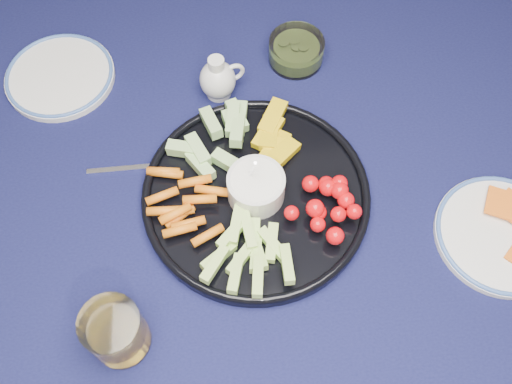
{
  "coord_description": "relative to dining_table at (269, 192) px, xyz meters",
  "views": [
    {
      "loc": [
        -0.07,
        -0.49,
        1.58
      ],
      "look_at": [
        -0.03,
        -0.06,
        0.77
      ],
      "focal_mm": 40.0,
      "sensor_mm": 36.0,
      "label": 1
    }
  ],
  "objects": [
    {
      "name": "juice_tumbler",
      "position": [
        -0.24,
        -0.27,
        0.13
      ],
      "size": [
        0.08,
        0.08,
        0.1
      ],
      "color": "silver",
      "rests_on": "dining_table"
    },
    {
      "name": "dining_table",
      "position": [
        0.0,
        0.0,
        0.0
      ],
      "size": [
        1.67,
        1.07,
        0.75
      ],
      "color": "#4F291A",
      "rests_on": "ground"
    },
    {
      "name": "fork_left",
      "position": [
        -0.22,
        0.02,
        0.09
      ],
      "size": [
        0.15,
        0.02,
        0.0
      ],
      "color": "white",
      "rests_on": "dining_table"
    },
    {
      "name": "cheese_plate",
      "position": [
        0.35,
        -0.16,
        0.1
      ],
      "size": [
        0.21,
        0.21,
        0.02
      ],
      "color": "white",
      "rests_on": "dining_table"
    },
    {
      "name": "side_plate_extra",
      "position": [
        -0.37,
        0.23,
        0.1
      ],
      "size": [
        0.2,
        0.2,
        0.02
      ],
      "color": "white",
      "rests_on": "dining_table"
    },
    {
      "name": "crudite_platter",
      "position": [
        -0.03,
        -0.06,
        0.11
      ],
      "size": [
        0.37,
        0.37,
        0.12
      ],
      "color": "black",
      "rests_on": "dining_table"
    },
    {
      "name": "fork_right",
      "position": [
        0.33,
        -0.23,
        0.09
      ],
      "size": [
        0.1,
        0.14,
        0.0
      ],
      "color": "white",
      "rests_on": "dining_table"
    },
    {
      "name": "pickle_bowl",
      "position": [
        0.07,
        0.23,
        0.11
      ],
      "size": [
        0.1,
        0.1,
        0.05
      ],
      "color": "silver",
      "rests_on": "dining_table"
    },
    {
      "name": "creamer_pitcher",
      "position": [
        -0.08,
        0.17,
        0.13
      ],
      "size": [
        0.08,
        0.07,
        0.09
      ],
      "color": "silver",
      "rests_on": "dining_table"
    }
  ]
}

